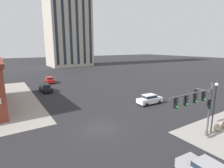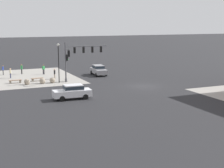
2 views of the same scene
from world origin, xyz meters
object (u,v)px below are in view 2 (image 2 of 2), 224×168
(car_cross_eastbound, at_px, (73,91))
(car_cross_westbound, at_px, (99,70))
(pedestrian_near_bench, at_px, (55,73))
(bollard_sphere_curb_b, at_px, (42,81))
(traffic_signal_main, at_px, (77,55))
(bollard_sphere_curb_a, at_px, (52,80))
(pedestrian_at_curb, at_px, (3,69))
(pedestrian_walking_east, at_px, (44,69))
(bench_mid_block, at_px, (15,81))
(bollard_sphere_curb_c, at_px, (27,82))
(street_lamp_corner_near, at_px, (59,58))
(pedestrian_by_lamp, at_px, (10,72))
(bench_near_signal, at_px, (37,79))
(pedestrian_with_bag, at_px, (22,68))

(car_cross_eastbound, xyz_separation_m, car_cross_westbound, (-9.33, -15.37, 0.00))
(pedestrian_near_bench, bearing_deg, bollard_sphere_curb_b, 50.87)
(traffic_signal_main, relative_size, pedestrian_near_bench, 4.12)
(bollard_sphere_curb_a, bearing_deg, car_cross_westbound, -155.31)
(bollard_sphere_curb_b, bearing_deg, pedestrian_near_bench, -129.13)
(pedestrian_at_curb, relative_size, pedestrian_walking_east, 1.01)
(bollard_sphere_curb_b, distance_m, bench_mid_block, 4.09)
(bollard_sphere_curb_c, bearing_deg, bollard_sphere_curb_b, 176.41)
(street_lamp_corner_near, distance_m, car_cross_eastbound, 11.57)
(traffic_signal_main, height_order, pedestrian_walking_east, traffic_signal_main)
(bollard_sphere_curb_b, distance_m, car_cross_westbound, 11.18)
(pedestrian_at_curb, bearing_deg, pedestrian_by_lamp, 100.21)
(bollard_sphere_curb_c, relative_size, pedestrian_near_bench, 0.51)
(car_cross_westbound, bearing_deg, bollard_sphere_curb_b, 21.63)
(bollard_sphere_curb_c, relative_size, pedestrian_by_lamp, 0.51)
(car_cross_eastbound, relative_size, car_cross_westbound, 1.00)
(pedestrian_walking_east, bearing_deg, bench_near_signal, 69.15)
(traffic_signal_main, xyz_separation_m, pedestrian_at_curb, (9.51, -10.86, -2.96))
(pedestrian_near_bench, height_order, pedestrian_with_bag, pedestrian_with_bag)
(bench_near_signal, distance_m, car_cross_westbound, 10.77)
(bollard_sphere_curb_a, xyz_separation_m, bench_mid_block, (5.02, -2.01, -0.09))
(car_cross_westbound, bearing_deg, street_lamp_corner_near, 27.92)
(bench_mid_block, bearing_deg, bollard_sphere_curb_c, 125.66)
(car_cross_westbound, bearing_deg, pedestrian_near_bench, 6.30)
(bollard_sphere_curb_a, distance_m, bollard_sphere_curb_b, 1.48)
(bollard_sphere_curb_c, distance_m, car_cross_westbound, 13.19)
(car_cross_eastbound, bearing_deg, bollard_sphere_curb_b, -84.63)
(pedestrian_at_curb, xyz_separation_m, car_cross_westbound, (-14.66, 6.62, -0.05))
(bench_mid_block, xyz_separation_m, pedestrian_by_lamp, (0.03, -4.81, 0.60))
(bench_near_signal, distance_m, pedestrian_near_bench, 3.06)
(traffic_signal_main, distance_m, car_cross_eastbound, 12.25)
(traffic_signal_main, distance_m, pedestrian_walking_east, 9.86)
(bollard_sphere_curb_c, bearing_deg, traffic_signal_main, 177.95)
(bench_mid_block, relative_size, street_lamp_corner_near, 0.32)
(bench_near_signal, bearing_deg, bollard_sphere_curb_a, 124.99)
(pedestrian_with_bag, bearing_deg, bollard_sphere_curb_c, 84.83)
(pedestrian_with_bag, height_order, car_cross_eastbound, pedestrian_with_bag)
(bollard_sphere_curb_a, xyz_separation_m, car_cross_eastbound, (0.42, 11.27, 0.51))
(pedestrian_near_bench, distance_m, pedestrian_at_curb, 10.19)
(pedestrian_near_bench, bearing_deg, pedestrian_at_curb, -47.14)
(bollard_sphere_curb_c, relative_size, car_cross_eastbound, 0.18)
(pedestrian_at_curb, height_order, car_cross_eastbound, same)
(traffic_signal_main, height_order, pedestrian_with_bag, traffic_signal_main)
(pedestrian_near_bench, relative_size, pedestrian_by_lamp, 1.00)
(bench_near_signal, relative_size, pedestrian_walking_east, 1.11)
(traffic_signal_main, relative_size, bench_mid_block, 3.68)
(pedestrian_with_bag, distance_m, pedestrian_by_lamp, 4.34)
(car_cross_eastbound, bearing_deg, bollard_sphere_curb_a, -92.14)
(car_cross_eastbound, height_order, car_cross_westbound, same)
(pedestrian_with_bag, bearing_deg, pedestrian_at_curb, -4.35)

